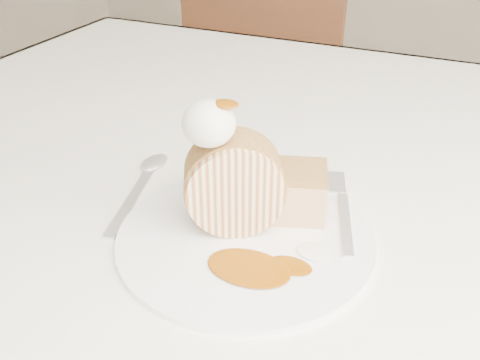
% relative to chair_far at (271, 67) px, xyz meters
% --- Properties ---
extents(table, '(1.40, 0.90, 0.75)m').
position_rel_chair_far_xyz_m(table, '(0.44, -0.86, 0.12)').
color(table, white).
rests_on(table, ground).
extents(chair_far, '(0.48, 0.48, 0.94)m').
position_rel_chair_far_xyz_m(chair_far, '(0.00, 0.00, 0.00)').
color(chair_far, brown).
rests_on(chair_far, ground).
extents(plate, '(0.31, 0.31, 0.01)m').
position_rel_chair_far_xyz_m(plate, '(0.38, -1.07, 0.22)').
color(plate, white).
rests_on(plate, table).
extents(roulade_slice, '(0.11, 0.09, 0.09)m').
position_rel_chair_far_xyz_m(roulade_slice, '(0.36, -1.05, 0.27)').
color(roulade_slice, '#F5E5AA').
rests_on(roulade_slice, plate).
extents(cake_chunk, '(0.07, 0.07, 0.05)m').
position_rel_chair_far_xyz_m(cake_chunk, '(0.41, -1.01, 0.24)').
color(cake_chunk, '#AB8240').
rests_on(cake_chunk, plate).
extents(whipped_cream, '(0.05, 0.05, 0.04)m').
position_rel_chair_far_xyz_m(whipped_cream, '(0.35, -1.07, 0.33)').
color(whipped_cream, white).
rests_on(whipped_cream, roulade_slice).
extents(caramel_drizzle, '(0.02, 0.02, 0.01)m').
position_rel_chair_far_xyz_m(caramel_drizzle, '(0.36, -1.06, 0.36)').
color(caramel_drizzle, '#814105').
rests_on(caramel_drizzle, whipped_cream).
extents(caramel_pool, '(0.09, 0.07, 0.00)m').
position_rel_chair_far_xyz_m(caramel_pool, '(0.40, -1.11, 0.22)').
color(caramel_pool, '#814105').
rests_on(caramel_pool, plate).
extents(fork, '(0.06, 0.15, 0.00)m').
position_rel_chair_far_xyz_m(fork, '(0.46, -1.01, 0.22)').
color(fork, silver).
rests_on(fork, plate).
extents(spoon, '(0.06, 0.16, 0.00)m').
position_rel_chair_far_xyz_m(spoon, '(0.24, -1.06, 0.22)').
color(spoon, silver).
rests_on(spoon, table).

